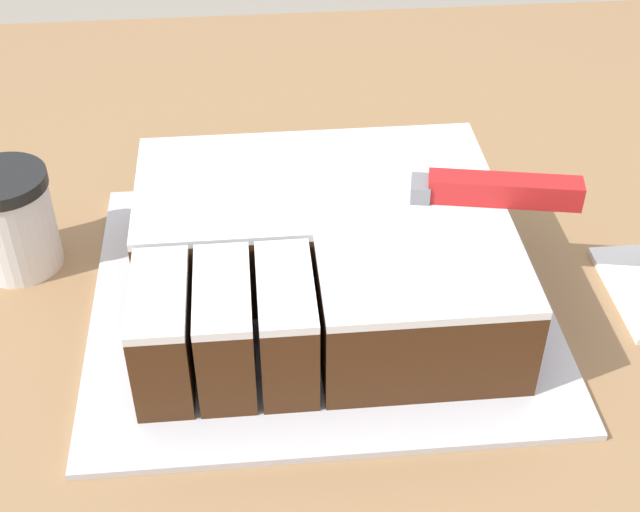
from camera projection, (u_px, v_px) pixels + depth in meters
cake_board at (320, 297)px, 0.77m from camera, size 0.39×0.35×0.01m
cake at (323, 254)px, 0.75m from camera, size 0.30×0.26×0.09m
knife at (470, 190)px, 0.73m from camera, size 0.29×0.08×0.02m
coffee_cup at (12, 220)px, 0.78m from camera, size 0.08×0.08×0.10m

